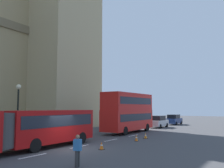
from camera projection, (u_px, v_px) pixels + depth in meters
name	position (u px, v px, depth m)	size (l,w,h in m)	color
ground_plane	(68.00, 149.00, 18.36)	(160.00, 160.00, 0.00)	#424244
lane_centre_marking	(33.00, 156.00, 15.63)	(29.80, 0.16, 0.01)	silver
double_decker_bus	(129.00, 111.00, 30.59)	(9.13, 2.54, 4.90)	red
sedan_lead	(158.00, 122.00, 38.14)	(4.40, 1.86, 1.85)	#B7B7BC
sedan_trailing	(174.00, 120.00, 44.70)	(4.40, 1.86, 1.85)	navy
traffic_cone_west	(102.00, 146.00, 18.10)	(0.36, 0.36, 0.58)	black
traffic_cone_middle	(136.00, 138.00, 22.68)	(0.36, 0.36, 0.58)	black
traffic_cone_east	(146.00, 136.00, 24.56)	(0.36, 0.36, 0.58)	black
street_lamp	(18.00, 108.00, 22.32)	(0.44, 0.44, 5.27)	black
pedestrian_near_cones	(77.00, 150.00, 12.77)	(0.36, 0.44, 1.69)	#333333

